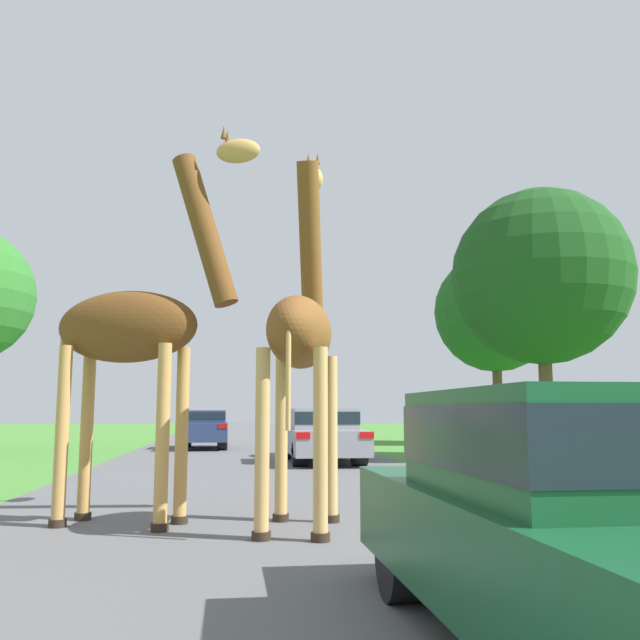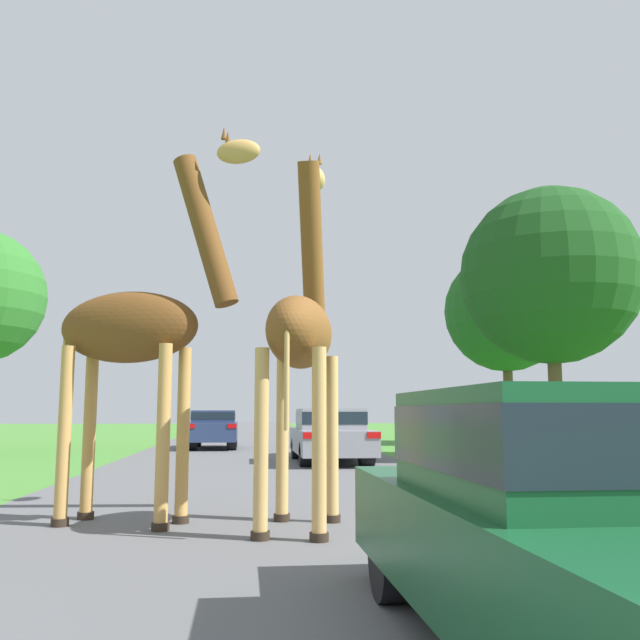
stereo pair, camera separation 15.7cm
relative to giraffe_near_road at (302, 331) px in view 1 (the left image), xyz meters
The scene contains 8 objects.
road 21.55m from the giraffe_near_road, 90.53° to the left, with size 7.87×120.00×0.00m.
giraffe_near_road is the anchor object (origin of this frame).
giraffe_companion 2.01m from the giraffe_near_road, 168.00° to the left, with size 2.59×1.29×4.81m.
car_lead_maroon 4.82m from the giraffe_near_road, 74.88° to the right, with size 1.85×4.34×1.46m.
car_queue_right 17.55m from the giraffe_near_road, 95.80° to the left, with size 1.72×3.93×1.38m.
car_queue_left 10.42m from the giraffe_near_road, 80.93° to the left, with size 1.85×4.59×1.41m.
tree_left_edge 13.32m from the giraffe_near_road, 51.82° to the left, with size 5.11×5.11×7.77m.
tree_right_cluster 21.87m from the giraffe_near_road, 61.84° to the left, with size 5.08×5.08×8.07m.
Camera 1 is at (-0.63, 0.57, 1.33)m, focal length 38.00 mm.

